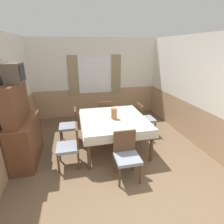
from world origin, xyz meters
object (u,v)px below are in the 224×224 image
object	(u,v)px
dining_table	(113,122)
chair_left_far	(71,124)
chair_left_near	(71,145)
chair_head_near	(126,154)
vase	(114,114)
chair_head_window	(105,114)
tv	(14,73)
sideboard	(23,130)
chair_right_far	(144,118)

from	to	relation	value
dining_table	chair_left_far	world-z (taller)	chair_left_far
dining_table	chair_left_near	world-z (taller)	chair_left_near
chair_left_far	chair_left_near	bearing A→B (deg)	-180.00
chair_head_near	vase	xyz separation A→B (m)	(0.01, 1.01, 0.40)
chair_left_near	chair_head_near	size ratio (longest dim) A/B	1.00
chair_left_far	dining_table	bearing A→B (deg)	-117.01
chair_left_far	vase	distance (m)	1.20
dining_table	chair_left_near	bearing A→B (deg)	-152.99
chair_head_window	chair_head_near	size ratio (longest dim) A/B	1.00
tv	vase	world-z (taller)	tv
chair_left_near	chair_left_far	bearing A→B (deg)	0.00
chair_head_window	vase	size ratio (longest dim) A/B	3.64
vase	chair_head_near	bearing A→B (deg)	-90.57
chair_head_window	sideboard	size ratio (longest dim) A/B	0.53
dining_table	vase	xyz separation A→B (m)	(0.01, -0.03, 0.22)
sideboard	tv	world-z (taller)	tv
chair_head_window	chair_right_far	bearing A→B (deg)	-29.05
chair_head_near	chair_right_far	bearing A→B (deg)	-122.41
chair_head_window	chair_left_near	bearing A→B (deg)	-122.41
chair_left_near	chair_head_near	distance (m)	1.12
dining_table	vase	distance (m)	0.23
chair_right_far	tv	bearing A→B (deg)	-79.01
chair_head_window	tv	world-z (taller)	tv
chair_left_near	chair_right_far	distance (m)	2.20
chair_left_far	chair_head_window	size ratio (longest dim) A/B	1.00
sideboard	vase	size ratio (longest dim) A/B	6.92
dining_table	vase	size ratio (longest dim) A/B	6.69
dining_table	tv	xyz separation A→B (m)	(-1.89, -0.06, 1.19)
chair_head_window	chair_right_far	size ratio (longest dim) A/B	1.00
dining_table	chair_right_far	bearing A→B (deg)	27.01
chair_left_near	chair_right_far	xyz separation A→B (m)	(1.96, 1.00, 0.00)
chair_left_far	sideboard	bearing A→B (deg)	122.43
sideboard	tv	size ratio (longest dim) A/B	3.75
tv	dining_table	bearing A→B (deg)	1.75
chair_right_far	vase	world-z (taller)	vase
chair_left_far	chair_right_far	size ratio (longest dim) A/B	1.00
chair_right_far	tv	size ratio (longest dim) A/B	1.97
chair_left_near	chair_head_window	world-z (taller)	same
chair_left_far	tv	bearing A→B (deg)	121.47
sideboard	chair_left_far	bearing A→B (deg)	32.43
chair_left_near	vase	bearing A→B (deg)	-64.84
dining_table	chair_head_near	xyz separation A→B (m)	(-0.00, -1.05, -0.18)
chair_left_near	chair_head_window	size ratio (longest dim) A/B	1.00
chair_left_far	tv	world-z (taller)	tv
vase	chair_left_far	bearing A→B (deg)	151.65
chair_head_near	vase	distance (m)	1.09
chair_head_window	chair_head_near	xyz separation A→B (m)	(0.00, -2.09, 0.00)
chair_left_near	chair_head_window	distance (m)	1.83
chair_left_near	tv	size ratio (longest dim) A/B	1.97
sideboard	vase	distance (m)	1.94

